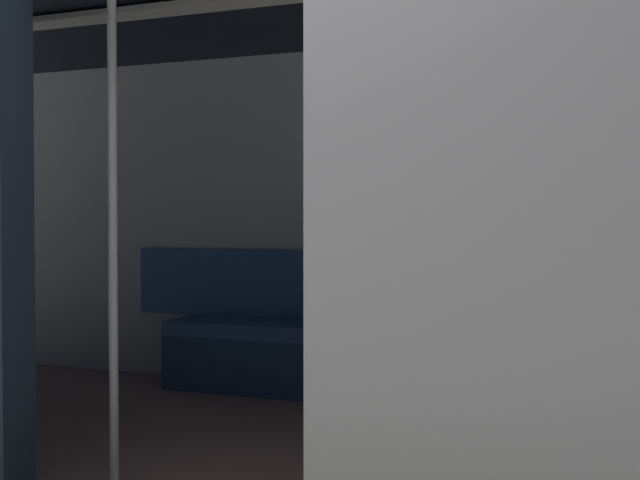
# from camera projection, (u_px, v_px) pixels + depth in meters

# --- Properties ---
(train_car) EXTENTS (6.40, 2.86, 2.31)m
(train_car) POSITION_uv_depth(u_px,v_px,m) (288.00, 124.00, 3.69)
(train_car) COLOR silver
(train_car) RESTS_ON ground_plane
(bench_seat) EXTENTS (2.68, 0.44, 0.44)m
(bench_seat) POSITION_uv_depth(u_px,v_px,m) (370.00, 345.00, 4.69)
(bench_seat) COLOR #38609E
(bench_seat) RESTS_ON ground_plane
(person_seated) EXTENTS (0.55, 0.71, 1.17)m
(person_seated) POSITION_uv_depth(u_px,v_px,m) (392.00, 293.00, 4.58)
(person_seated) COLOR #CC5933
(person_seated) RESTS_ON ground_plane
(handbag) EXTENTS (0.26, 0.15, 0.17)m
(handbag) POSITION_uv_depth(u_px,v_px,m) (460.00, 317.00, 4.56)
(handbag) COLOR brown
(handbag) RESTS_ON bench_seat
(book) EXTENTS (0.24, 0.26, 0.03)m
(book) POSITION_uv_depth(u_px,v_px,m) (337.00, 323.00, 4.80)
(book) COLOR silver
(book) RESTS_ON bench_seat
(grab_pole_door) EXTENTS (0.04, 0.04, 2.17)m
(grab_pole_door) POSITION_uv_depth(u_px,v_px,m) (113.00, 220.00, 3.07)
(grab_pole_door) COLOR silver
(grab_pole_door) RESTS_ON ground_plane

